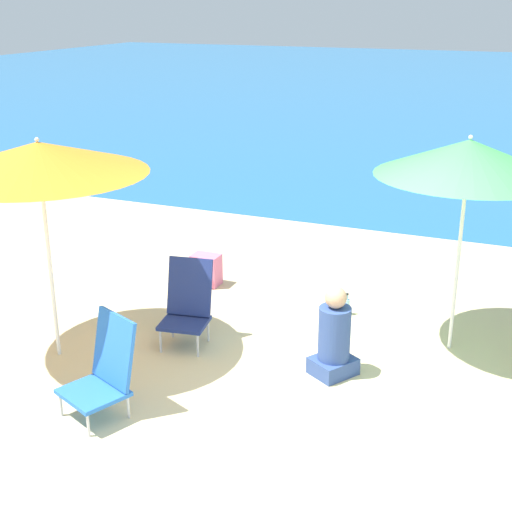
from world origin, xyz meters
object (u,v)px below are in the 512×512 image
person_seated_near (334,339)px  beach_chair_blue (105,369)px  beach_chair_navy (187,303)px  beach_umbrella_green (469,158)px  beach_umbrella_orange (39,158)px  water_bottle (347,306)px  backpack_pink (206,270)px

person_seated_near → beach_chair_blue: bearing=-107.6°
beach_chair_navy → beach_umbrella_green: bearing=10.5°
beach_umbrella_orange → beach_chair_navy: 1.99m
beach_umbrella_green → water_bottle: (-1.16, 0.37, -1.82)m
beach_chair_blue → water_bottle: 2.99m
beach_chair_blue → water_bottle: bearing=86.5°
beach_umbrella_green → person_seated_near: beach_umbrella_green is taller
beach_umbrella_green → beach_chair_navy: bearing=-160.5°
beach_chair_blue → water_bottle: size_ratio=3.34×
beach_umbrella_green → beach_umbrella_orange: size_ratio=1.00×
beach_umbrella_green → beach_chair_navy: size_ratio=2.49×
beach_chair_navy → water_bottle: size_ratio=3.37×
beach_chair_blue → backpack_pink: beach_chair_blue is taller
beach_umbrella_green → beach_chair_navy: 3.01m
beach_chair_blue → beach_chair_navy: bearing=112.0°
beach_umbrella_green → water_bottle: bearing=162.3°
beach_chair_navy → person_seated_near: size_ratio=0.99×
beach_chair_navy → beach_chair_blue: bearing=-100.2°
beach_umbrella_green → person_seated_near: 2.05m
person_seated_near → backpack_pink: 2.56m
beach_chair_navy → water_bottle: (1.30, 1.25, -0.33)m
beach_umbrella_orange → beach_umbrella_green: bearing=24.5°
beach_chair_blue → beach_umbrella_green: bearing=65.6°
beach_umbrella_green → beach_umbrella_orange: beach_umbrella_orange is taller
beach_umbrella_green → beach_chair_blue: beach_umbrella_green is taller
beach_umbrella_green → beach_chair_navy: beach_umbrella_green is taller
beach_umbrella_green → beach_umbrella_orange: (-3.52, -1.61, 0.03)m
beach_umbrella_orange → backpack_pink: size_ratio=5.61×
person_seated_near → beach_chair_navy: bearing=-150.7°
beach_chair_navy → beach_chair_blue: (-0.03, -1.41, -0.03)m
beach_chair_blue → backpack_pink: size_ratio=2.22×
beach_umbrella_orange → beach_chair_navy: beach_umbrella_orange is taller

